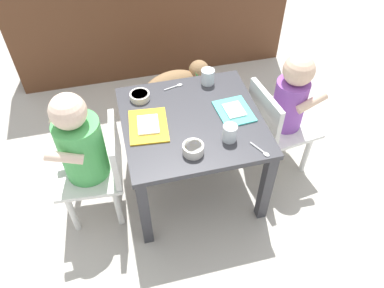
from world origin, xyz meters
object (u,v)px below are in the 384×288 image
Objects in this scene: dining_table at (192,131)px; food_tray_right at (234,111)px; water_cup_left at (208,78)px; cereal_bowl_right_side at (140,96)px; cereal_bowl_left_side at (193,149)px; dog at (174,86)px; water_cup_right at (230,134)px; seated_child_right at (287,103)px; food_tray_left at (148,125)px; seated_child_left at (84,147)px; spoon_by_right_tray at (262,151)px; spoon_by_left_tray at (176,86)px.

food_tray_right is at bearing 0.31° from dining_table.
water_cup_left is at bearing 59.70° from dining_table.
cereal_bowl_right_side is (-0.20, 0.19, 0.09)m from dining_table.
water_cup_left reaches higher than dining_table.
water_cup_left is at bearing 67.12° from cereal_bowl_left_side.
dog is 0.50m from cereal_bowl_right_side.
cereal_bowl_right_side is (-0.31, 0.34, -0.02)m from water_cup_right.
cereal_bowl_right_side reaches higher than dining_table.
cereal_bowl_left_side is (-0.04, -0.19, 0.09)m from dining_table.
dining_table is 0.29m from cereal_bowl_right_side.
dining_table is 0.46m from seated_child_right.
food_tray_right is at bearing -0.00° from food_tray_left.
food_tray_right is 2.59× the size of water_cup_left.
seated_child_left is at bearing -155.82° from water_cup_left.
dining_table is 0.58m from dog.
dog is at bearing 57.83° from cereal_bowl_right_side.
food_tray_right is 1.99× the size of spoon_by_right_tray.
dining_table is 6.35× the size of spoon_by_right_tray.
seated_child_right is at bearing -13.80° from cereal_bowl_right_side.
water_cup_right is (-0.07, -0.15, 0.03)m from food_tray_right.
cereal_bowl_right_side reaches higher than dog.
seated_child_left is 0.28m from food_tray_left.
seated_child_left is at bearing 168.84° from water_cup_right.
food_tray_left is 0.39m from water_cup_left.
seated_child_left reaches higher than cereal_bowl_left_side.
seated_child_left is 0.52m from spoon_by_left_tray.
dog is 4.40× the size of spoon_by_left_tray.
cereal_bowl_right_side is at bearing -122.17° from dog.
seated_child_left reaches higher than food_tray_right.
water_cup_right is at bearing -26.68° from food_tray_left.
seated_child_left reaches higher than seated_child_right.
food_tray_left and food_tray_right have the same top height.
water_cup_right is at bearing -114.85° from food_tray_right.
food_tray_left is 0.24m from cereal_bowl_left_side.
seated_child_right is 0.37m from spoon_by_right_tray.
food_tray_right is (0.19, 0.00, 0.08)m from dining_table.
spoon_by_left_tray is at bearing 177.29° from water_cup_left.
water_cup_left is 0.33m from cereal_bowl_right_side.
spoon_by_left_tray is (-0.05, -0.32, 0.24)m from dog.
seated_child_left reaches higher than spoon_by_left_tray.
water_cup_right reaches higher than cereal_bowl_left_side.
spoon_by_right_tray reaches higher than dog.
dining_table is 0.86× the size of seated_child_left.
spoon_by_right_tray is (-0.24, -0.28, 0.03)m from seated_child_right.
water_cup_right is at bearing -47.55° from cereal_bowl_right_side.
seated_child_left is 7.36× the size of spoon_by_right_tray.
food_tray_right is 2.59× the size of water_cup_right.
water_cup_left is 0.86× the size of cereal_bowl_left_side.
spoon_by_left_tray is 1.05× the size of spoon_by_right_tray.
water_cup_right is at bearing -151.98° from seated_child_right.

